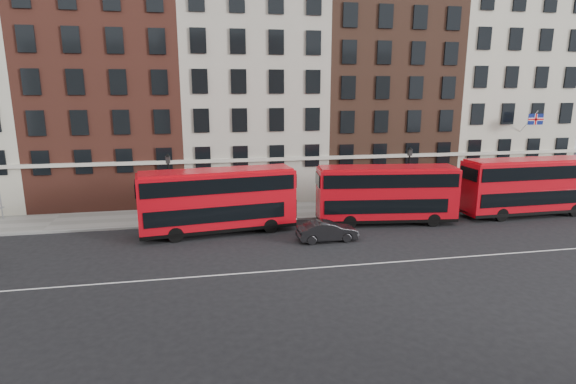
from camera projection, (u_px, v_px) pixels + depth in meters
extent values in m
plane|color=black|center=(286.00, 257.00, 27.82)|extent=(120.00, 120.00, 0.00)
cube|color=gray|center=(263.00, 212.00, 37.86)|extent=(80.00, 5.00, 0.15)
cube|color=gray|center=(267.00, 220.00, 35.47)|extent=(80.00, 0.30, 0.16)
cube|color=white|center=(292.00, 270.00, 25.91)|extent=(70.00, 0.12, 0.01)
cube|color=brown|center=(109.00, 80.00, 40.29)|extent=(12.80, 10.00, 22.00)
cube|color=#AAA496|center=(251.00, 97.00, 42.96)|extent=(12.80, 10.00, 19.00)
cube|color=brown|center=(378.00, 86.00, 45.08)|extent=(12.80, 10.00, 21.00)
cube|color=beige|center=(492.00, 91.00, 47.53)|extent=(12.80, 10.00, 20.00)
cube|color=red|center=(218.00, 200.00, 32.12)|extent=(11.23, 3.97, 4.13)
cube|color=black|center=(219.00, 226.00, 32.55)|extent=(11.24, 4.02, 0.25)
cube|color=black|center=(214.00, 210.00, 32.19)|extent=(10.00, 3.90, 1.10)
cube|color=black|center=(217.00, 183.00, 31.84)|extent=(10.83, 4.00, 1.05)
cube|color=red|center=(217.00, 171.00, 31.66)|extent=(10.89, 3.73, 0.19)
cube|color=black|center=(291.00, 205.00, 33.97)|extent=(0.37, 2.30, 1.36)
cube|color=black|center=(291.00, 191.00, 33.73)|extent=(0.33, 1.98, 0.44)
cylinder|color=black|center=(270.00, 226.00, 32.53)|extent=(1.08, 0.42, 1.05)
cylinder|color=black|center=(262.00, 217.00, 34.71)|extent=(1.08, 0.42, 1.05)
cylinder|color=black|center=(176.00, 235.00, 30.51)|extent=(1.08, 0.42, 1.05)
cylinder|color=black|center=(173.00, 225.00, 32.69)|extent=(1.08, 0.42, 1.05)
cube|color=red|center=(386.00, 194.00, 34.49)|extent=(10.81, 3.75, 3.98)
cube|color=black|center=(385.00, 217.00, 34.90)|extent=(10.81, 3.79, 0.24)
cube|color=black|center=(382.00, 202.00, 34.62)|extent=(9.61, 3.69, 1.06)
cube|color=black|center=(387.00, 178.00, 34.21)|extent=(10.42, 3.78, 1.01)
cube|color=red|center=(388.00, 168.00, 34.03)|extent=(10.48, 3.52, 0.18)
cube|color=black|center=(453.00, 203.00, 35.02)|extent=(0.34, 2.21, 1.31)
cube|color=black|center=(454.00, 189.00, 34.79)|extent=(0.31, 1.91, 0.42)
cylinder|color=black|center=(434.00, 220.00, 34.03)|extent=(1.03, 0.40, 1.01)
cylinder|color=black|center=(423.00, 212.00, 36.23)|extent=(1.03, 0.40, 1.01)
cylinder|color=black|center=(350.00, 222.00, 33.59)|extent=(1.03, 0.40, 1.01)
cylinder|color=black|center=(344.00, 214.00, 35.79)|extent=(1.03, 0.40, 1.01)
cube|color=red|center=(529.00, 186.00, 36.72)|extent=(11.20, 2.88, 4.20)
cube|color=black|center=(526.00, 209.00, 37.16)|extent=(11.20, 2.92, 0.25)
cube|color=black|center=(524.00, 195.00, 36.82)|extent=(9.93, 2.94, 1.12)
cube|color=black|center=(531.00, 170.00, 36.44)|extent=(10.78, 2.95, 1.06)
cube|color=red|center=(532.00, 160.00, 36.25)|extent=(10.88, 2.66, 0.19)
cylinder|color=black|center=(575.00, 210.00, 36.75)|extent=(1.07, 0.32, 1.06)
cylinder|color=black|center=(552.00, 203.00, 39.02)|extent=(1.07, 0.32, 1.06)
cylinder|color=black|center=(502.00, 215.00, 35.37)|extent=(1.07, 0.32, 1.06)
cylinder|color=black|center=(483.00, 207.00, 37.64)|extent=(1.07, 0.32, 1.06)
imported|color=black|center=(327.00, 231.00, 30.78)|extent=(4.22, 1.56, 1.38)
cylinder|color=black|center=(170.00, 193.00, 34.42)|extent=(0.14, 0.14, 4.60)
cylinder|color=black|center=(171.00, 218.00, 34.86)|extent=(0.32, 0.32, 0.60)
cube|color=#262626|center=(168.00, 160.00, 33.85)|extent=(0.32, 0.32, 0.55)
cone|color=black|center=(168.00, 155.00, 33.78)|extent=(0.44, 0.44, 0.25)
cylinder|color=black|center=(408.00, 182.00, 38.44)|extent=(0.14, 0.14, 4.60)
cylinder|color=black|center=(407.00, 205.00, 38.89)|extent=(0.32, 0.32, 0.60)
cube|color=#262626|center=(410.00, 152.00, 37.88)|extent=(0.32, 0.32, 0.55)
cone|color=black|center=(410.00, 148.00, 37.80)|extent=(0.44, 0.44, 0.25)
cylinder|color=black|center=(510.00, 190.00, 39.80)|extent=(0.12, 0.12, 2.60)
cube|color=black|center=(513.00, 173.00, 39.30)|extent=(0.25, 0.30, 0.75)
sphere|color=red|center=(514.00, 171.00, 39.09)|extent=(0.14, 0.14, 0.14)
sphere|color=#0C9919|center=(514.00, 176.00, 39.19)|extent=(0.14, 0.14, 0.14)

